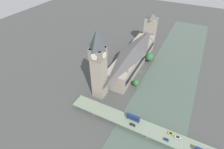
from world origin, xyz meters
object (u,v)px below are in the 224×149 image
Objects in this scene: road_bridge at (150,130)px; car_southbound_mid at (171,134)px; clock_tower at (99,64)px; car_northbound_lead at (178,137)px; parliament_hall at (133,57)px; double_decker_bus_lead at (133,118)px; victoria_tower at (150,29)px; car_northbound_tail at (166,140)px; car_northbound_mid at (133,125)px.

car_southbound_mid reaches higher than road_bridge.
clock_tower is 15.28× the size of car_northbound_lead.
parliament_hall reaches higher than double_decker_bus_lead.
clock_tower is at bearing 85.44° from victoria_tower.
parliament_hall is 106.10m from car_northbound_lead.
victoria_tower reaches higher than double_decker_bus_lead.
clock_tower reaches higher than car_southbound_mid.
car_northbound_tail is (-72.16, 23.80, -32.20)m from clock_tower.
car_northbound_tail is 6.93m from car_southbound_mid.
clock_tower is at bearing -12.63° from car_northbound_lead.
victoria_tower is at bearing -65.95° from car_southbound_mid.
car_northbound_tail is at bearing 168.26° from double_decker_bus_lead.
car_northbound_mid is at bearing 10.33° from road_bridge.
car_northbound_lead is at bearing 130.95° from parliament_hall.
double_decker_bus_lead is 37.02m from car_northbound_lead.
clock_tower reaches higher than car_northbound_mid.
car_northbound_mid reaches higher than road_bridge.
double_decker_bus_lead reaches higher than car_northbound_mid.
car_northbound_mid is at bearing 102.93° from victoria_tower.
road_bridge is at bearing 7.09° from car_northbound_lead.
clock_tower is at bearing -18.26° from car_northbound_tail.
parliament_hall is 96.07m from road_bridge.
parliament_hall is at bearing -51.13° from car_southbound_mid.
double_decker_bus_lead reaches higher than car_northbound_tail.
victoria_tower is 12.62× the size of car_northbound_tail.
car_northbound_tail is (7.31, 6.00, 0.05)m from car_northbound_lead.
car_northbound_lead is 5.54m from car_southbound_mid.
clock_tower reaches higher than victoria_tower.
clock_tower reaches higher than road_bridge.
victoria_tower is at bearing -64.25° from car_northbound_lead.
victoria_tower is at bearing -67.49° from car_northbound_tail.
victoria_tower is 160.71m from car_northbound_lead.
clock_tower is at bearing -19.28° from road_bridge.
double_decker_bus_lead is at bearing 157.46° from clock_tower.
car_northbound_tail reaches higher than car_northbound_lead.
car_northbound_mid is at bearing 11.22° from car_southbound_mid.
double_decker_bus_lead is at bearing -11.74° from car_northbound_tail.
double_decker_bus_lead is at bearing -9.96° from road_bridge.
double_decker_bus_lead is 2.74× the size of car_southbound_mid.
parliament_hall is at bearing -99.24° from clock_tower.
road_bridge is at bearing 160.72° from clock_tower.
car_northbound_tail is (-62.11, 149.91, -17.20)m from victoria_tower.
victoria_tower is at bearing -77.07° from car_northbound_mid.
car_northbound_tail is (-27.87, 0.81, 0.06)m from car_northbound_mid.
car_southbound_mid is (-63.87, 79.24, -7.48)m from parliament_hall.
car_northbound_lead is at bearing -140.63° from car_northbound_tail.
road_bridge is at bearing -169.67° from car_northbound_mid.
victoria_tower is at bearing -94.56° from clock_tower.
car_southbound_mid is at bearing -179.04° from double_decker_bus_lead.
clock_tower is at bearing -27.44° from car_northbound_mid.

